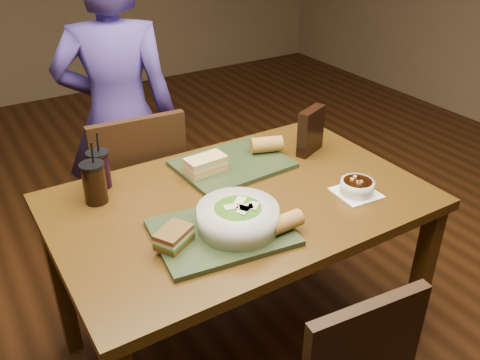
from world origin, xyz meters
name	(u,v)px	position (x,y,z in m)	size (l,w,h in m)	color
ground	(240,346)	(0.00, 0.00, 0.00)	(6.00, 6.00, 0.00)	#381C0B
dining_table	(240,218)	(0.00, 0.00, 0.66)	(1.30, 0.85, 0.75)	#482D0E
chair_far	(137,196)	(-0.18, 0.58, 0.51)	(0.43, 0.43, 0.92)	black
diner	(119,118)	(-0.12, 0.89, 0.76)	(0.56, 0.36, 1.52)	#3E2E7F
tray_near	(222,232)	(-0.17, -0.16, 0.76)	(0.42, 0.32, 0.02)	#26311A
tray_far	(232,164)	(0.10, 0.22, 0.76)	(0.42, 0.32, 0.02)	#26311A
salad_bowl	(238,216)	(-0.12, -0.18, 0.81)	(0.26, 0.26, 0.09)	silver
soup_bowl	(357,187)	(0.37, -0.20, 0.78)	(0.16, 0.16, 0.06)	white
sandwich_near	(174,237)	(-0.33, -0.15, 0.79)	(0.13, 0.12, 0.05)	#593819
sandwich_far	(206,164)	(-0.03, 0.20, 0.80)	(0.16, 0.09, 0.06)	tan
baguette_near	(285,222)	(0.00, -0.26, 0.80)	(0.06, 0.06, 0.11)	#AD7533
baguette_far	(266,144)	(0.26, 0.22, 0.80)	(0.06, 0.06, 0.13)	#AD7533
cup_cola	(94,183)	(-0.44, 0.24, 0.83)	(0.08, 0.08, 0.23)	black
cup_berry	(99,169)	(-0.39, 0.33, 0.82)	(0.08, 0.08, 0.22)	black
chip_bag	(311,131)	(0.44, 0.16, 0.85)	(0.15, 0.04, 0.19)	black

